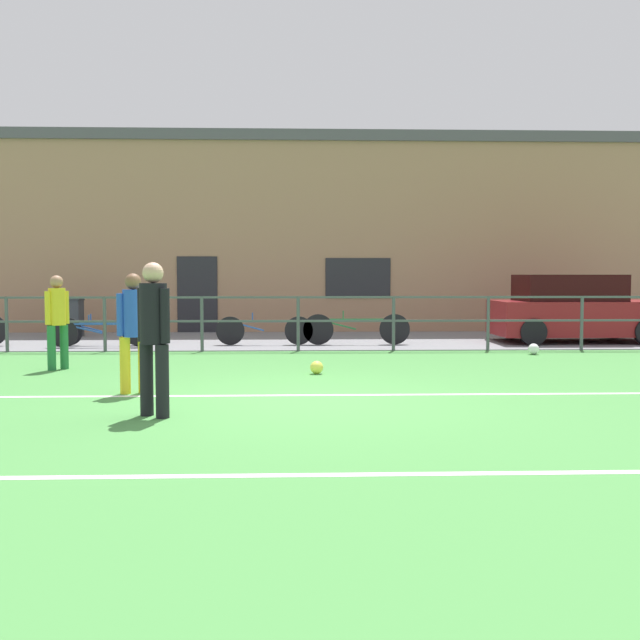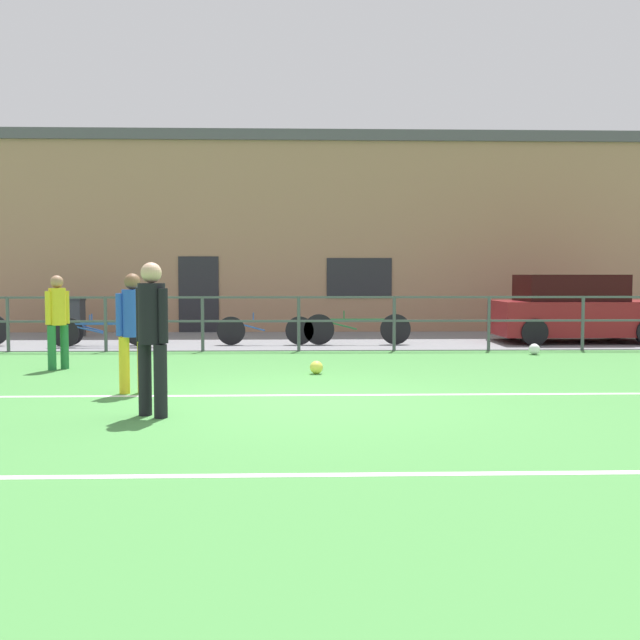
% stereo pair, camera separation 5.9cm
% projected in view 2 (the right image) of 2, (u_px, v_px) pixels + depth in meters
% --- Properties ---
extents(ground, '(60.00, 44.00, 0.04)m').
position_uv_depth(ground, '(300.00, 401.00, 9.39)').
color(ground, '#478C42').
extents(field_line_touchline, '(36.00, 0.11, 0.00)m').
position_uv_depth(field_line_touchline, '(300.00, 395.00, 9.73)').
color(field_line_touchline, white).
rests_on(field_line_touchline, ground).
extents(field_line_hash, '(36.00, 0.11, 0.00)m').
position_uv_depth(field_line_hash, '(301.00, 475.00, 5.84)').
color(field_line_hash, white).
rests_on(field_line_hash, ground).
extents(pavement_strip, '(48.00, 5.00, 0.02)m').
position_uv_depth(pavement_strip, '(299.00, 340.00, 17.87)').
color(pavement_strip, slate).
rests_on(pavement_strip, ground).
extents(perimeter_fence, '(36.07, 0.07, 1.15)m').
position_uv_depth(perimeter_fence, '(299.00, 315.00, 15.33)').
color(perimeter_fence, '#474C51').
rests_on(perimeter_fence, ground).
extents(clubhouse_facade, '(28.00, 2.56, 5.56)m').
position_uv_depth(clubhouse_facade, '(298.00, 234.00, 21.39)').
color(clubhouse_facade, '#A37A5B').
rests_on(clubhouse_facade, ground).
extents(player_goalkeeper, '(0.40, 0.33, 1.73)m').
position_uv_depth(player_goalkeeper, '(152.00, 329.00, 8.22)').
color(player_goalkeeper, black).
rests_on(player_goalkeeper, ground).
extents(player_striker, '(0.43, 0.28, 1.61)m').
position_uv_depth(player_striker, '(133.00, 325.00, 9.85)').
color(player_striker, gold).
rests_on(player_striker, ground).
extents(player_winger, '(0.32, 0.35, 1.59)m').
position_uv_depth(player_winger, '(58.00, 316.00, 12.34)').
color(player_winger, '#237038').
rests_on(player_winger, ground).
extents(soccer_ball_match, '(0.22, 0.22, 0.22)m').
position_uv_depth(soccer_ball_match, '(534.00, 349.00, 14.70)').
color(soccer_ball_match, white).
rests_on(soccer_ball_match, ground).
extents(soccer_ball_spare, '(0.21, 0.21, 0.21)m').
position_uv_depth(soccer_ball_spare, '(316.00, 367.00, 11.83)').
color(soccer_ball_spare, '#E5E04C').
rests_on(soccer_ball_spare, ground).
extents(spectator_child, '(0.30, 0.20, 1.14)m').
position_uv_depth(spectator_child, '(160.00, 315.00, 17.12)').
color(spectator_child, '#232D4C').
rests_on(spectator_child, pavement_strip).
extents(parked_car_red, '(3.81, 1.89, 1.58)m').
position_uv_depth(parked_car_red, '(575.00, 310.00, 17.26)').
color(parked_car_red, maroon).
rests_on(parked_car_red, pavement_strip).
extents(bicycle_parked_0, '(2.42, 0.04, 0.78)m').
position_uv_depth(bicycle_parked_0, '(357.00, 329.00, 16.59)').
color(bicycle_parked_0, black).
rests_on(bicycle_parked_0, pavement_strip).
extents(bicycle_parked_1, '(2.29, 0.04, 0.72)m').
position_uv_depth(bicycle_parked_1, '(103.00, 333.00, 15.96)').
color(bicycle_parked_1, black).
rests_on(bicycle_parked_1, pavement_strip).
extents(bicycle_parked_3, '(2.12, 0.04, 0.72)m').
position_uv_depth(bicycle_parked_3, '(104.00, 331.00, 16.42)').
color(bicycle_parked_3, black).
rests_on(bicycle_parked_3, pavement_strip).
extents(bicycle_parked_4, '(2.18, 0.04, 0.74)m').
position_uv_depth(bicycle_parked_4, '(265.00, 330.00, 16.53)').
color(bicycle_parked_4, black).
rests_on(bicycle_parked_4, pavement_strip).
extents(trash_bin_0, '(0.64, 0.55, 1.00)m').
position_uv_depth(trash_bin_0, '(71.00, 317.00, 18.78)').
color(trash_bin_0, '#33383D').
rests_on(trash_bin_0, pavement_strip).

